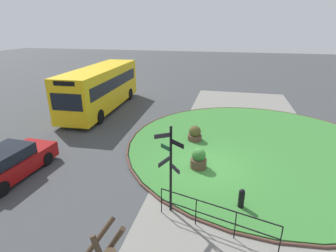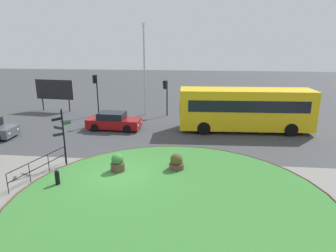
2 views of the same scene
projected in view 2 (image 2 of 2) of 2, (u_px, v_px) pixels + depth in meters
ground at (120, 176)px, 16.04m from camera, size 120.00×120.00×0.00m
sidewalk_paving at (110, 193)px, 14.18m from camera, size 32.00×8.13×0.02m
grass_island at (172, 202)px, 13.27m from camera, size 14.40×14.40×0.10m
grass_kerb_ring at (172, 202)px, 13.27m from camera, size 14.71×14.71×0.11m
signpost_directional at (63, 133)px, 16.84m from camera, size 0.97×0.99×3.35m
bollard_foreground at (57, 178)px, 14.77m from camera, size 0.23×0.23×0.85m
railing_grass_edge at (39, 165)px, 15.69m from camera, size 1.08×3.89×1.05m
bus_yellow at (245, 109)px, 23.54m from camera, size 10.34×2.98×3.35m
car_near_lane at (114, 121)px, 24.31m from camera, size 4.35×1.99×1.40m
traffic_light_near at (96, 86)px, 28.36m from camera, size 0.49×0.29×3.87m
traffic_light_far at (165, 90)px, 28.34m from camera, size 0.49×0.28×3.36m
lamppost_tall at (144, 67)px, 28.05m from camera, size 0.32×0.32×8.53m
billboard_left at (55, 90)px, 30.39m from camera, size 4.09×0.56×3.20m
planter_near_signpost at (176, 163)px, 16.57m from camera, size 0.82×0.82×0.98m
planter_kerbside at (118, 164)px, 16.31m from camera, size 0.77×0.77×1.08m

